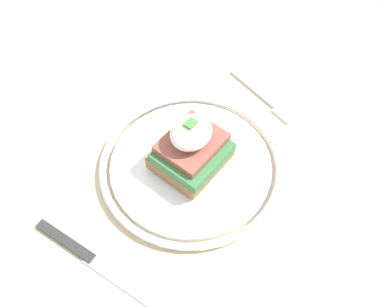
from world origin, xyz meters
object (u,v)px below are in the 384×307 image
object	(u,v)px
fork	(265,98)
sandwich	(192,148)
plate	(192,165)
knife	(89,257)

from	to	relation	value
fork	sandwich	bearing A→B (deg)	-2.65
plate	fork	size ratio (longest dim) A/B	1.83
knife	sandwich	bearing A→B (deg)	175.18
fork	plate	bearing A→B (deg)	-2.64
sandwich	fork	distance (m)	0.19
sandwich	plate	bearing A→B (deg)	167.82
sandwich	fork	xyz separation A→B (m)	(-0.18, 0.01, -0.04)
sandwich	fork	size ratio (longest dim) A/B	0.67
sandwich	fork	bearing A→B (deg)	177.35
plate	knife	world-z (taller)	plate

